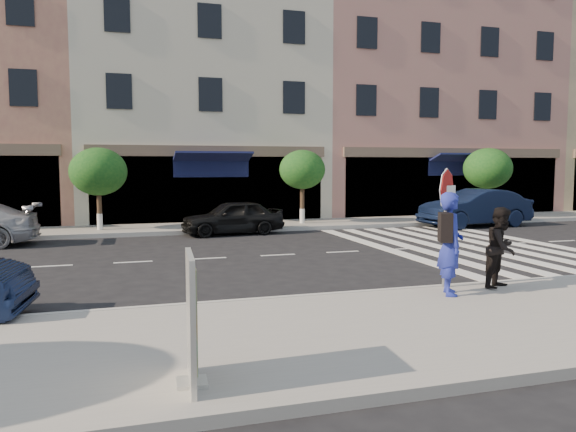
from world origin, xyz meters
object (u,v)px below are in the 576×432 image
Objects in this scene: car_far_mid at (232,217)px; car_far_right at (475,208)px; poster_board at (192,322)px; photographer at (451,244)px; walker at (502,247)px; stop_sign at (446,201)px.

car_far_mid is 10.20m from car_far_right.
car_far_mid is at bearing -96.64° from car_far_right.
poster_board is 0.39× the size of car_far_mid.
photographer is 11.49m from car_far_mid.
photographer is at bearing 3.42° from car_far_mid.
car_far_right is at bearing 81.89° from car_far_mid.
poster_board is at bearing -48.68° from car_far_right.
car_far_mid is (-1.86, 11.33, -0.47)m from photographer.
walker is 0.43× the size of car_far_mid.
stop_sign reaches higher than walker.
poster_board is 14.65m from car_far_mid.
stop_sign is at bearing -1.31° from photographer.
photographer is 13.75m from car_far_right.
stop_sign is at bearing -42.35° from car_far_right.
walker is 12.80m from car_far_right.
photographer is at bearing 33.97° from poster_board.
stop_sign is 0.98m from photographer.
walker reaches higher than car_far_mid.
poster_board is at bearing 175.90° from walker.
stop_sign reaches higher than car_far_mid.
poster_board is 0.31× the size of car_far_right.
car_far_mid is (3.32, 14.27, -0.22)m from poster_board.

